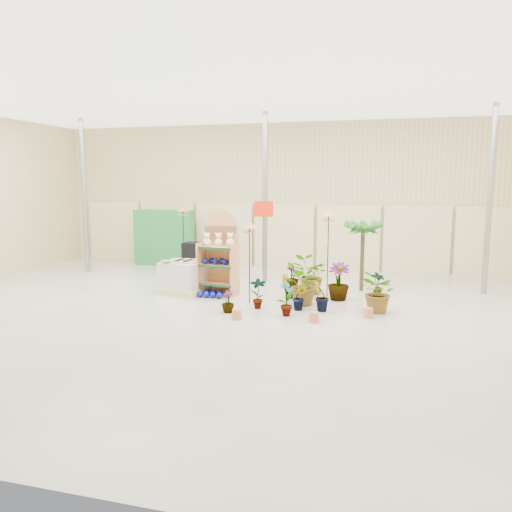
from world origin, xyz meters
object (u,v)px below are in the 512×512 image
Objects in this scene: bird_table_front at (249,227)px; potted_plant_2 at (304,285)px; pallet_stack at (184,277)px; display_shelf at (220,255)px.

potted_plant_2 is (1.19, 0.15, -1.24)m from bird_table_front.
pallet_stack is 2.34m from bird_table_front.
display_shelf is 1.65× the size of pallet_stack.
display_shelf reaches higher than potted_plant_2.
bird_table_front is (0.95, -0.75, 0.75)m from display_shelf.
pallet_stack is at bearing 171.30° from potted_plant_2.
bird_table_front is 1.72m from potted_plant_2.
display_shelf reaches higher than bird_table_front.
potted_plant_2 is at bearing 4.21° from pallet_stack.
potted_plant_2 reaches higher than pallet_stack.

